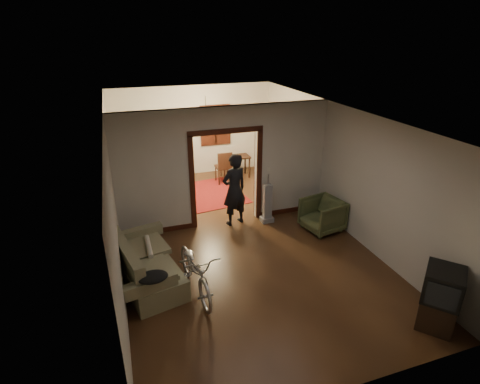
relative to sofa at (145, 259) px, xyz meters
name	(u,v)px	position (x,y,z in m)	size (l,w,h in m)	color
floor	(236,235)	(2.08, 1.04, -0.45)	(5.00, 8.50, 0.01)	#341E10
ceiling	(235,112)	(2.08, 1.04, 2.35)	(5.00, 8.50, 0.01)	white
wall_back	(193,131)	(2.08, 5.29, 0.95)	(5.00, 0.02, 2.80)	beige
wall_left	(113,193)	(-0.42, 1.04, 0.95)	(0.02, 8.50, 2.80)	beige
wall_right	(337,166)	(4.58, 1.04, 0.95)	(0.02, 8.50, 2.80)	beige
partition_wall	(225,167)	(2.08, 1.79, 0.95)	(5.00, 0.14, 2.80)	beige
door_casing	(226,179)	(2.08, 1.79, 0.65)	(1.74, 0.20, 2.32)	#34140B
far_window	(215,125)	(2.78, 5.25, 1.10)	(0.98, 0.06, 1.28)	black
chandelier	(206,111)	(2.08, 3.54, 1.90)	(0.24, 0.24, 0.24)	#FFE0A5
light_switch	(269,169)	(3.13, 1.72, 0.80)	(0.08, 0.01, 0.12)	silver
sofa	(145,259)	(0.00, 0.00, 0.00)	(0.89, 1.97, 0.91)	#676745
rolled_paper	(149,246)	(0.10, 0.30, 0.08)	(0.09, 0.09, 0.76)	beige
jacket	(153,277)	(0.05, -0.91, 0.23)	(0.49, 0.36, 0.14)	black
bicycle	(195,270)	(0.80, -0.61, -0.01)	(0.60, 1.71, 0.90)	silver
armchair	(322,215)	(4.06, 0.66, -0.07)	(0.81, 0.83, 0.76)	#454F2C
tv_stand	(436,312)	(4.18, -2.64, -0.20)	(0.56, 0.51, 0.51)	black
crt_tv	(443,285)	(4.18, -2.64, 0.32)	(0.60, 0.53, 0.51)	black
vacuum	(267,203)	(3.01, 1.44, 0.03)	(0.30, 0.24, 0.97)	gray
person	(234,190)	(2.24, 1.62, 0.42)	(0.64, 0.42, 1.75)	black
oriental_rug	(211,193)	(2.15, 3.51, -0.45)	(1.60, 2.10, 0.02)	maroon
locker	(156,156)	(0.82, 4.72, 0.45)	(0.90, 0.50, 1.80)	#28311D
globe	(153,121)	(0.82, 4.72, 1.49)	(0.27, 0.27, 0.27)	#1E5972
desk	(235,167)	(3.21, 4.57, -0.12)	(0.91, 0.51, 0.67)	black
desk_chair	(223,167)	(2.73, 4.25, 0.04)	(0.44, 0.44, 0.99)	black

